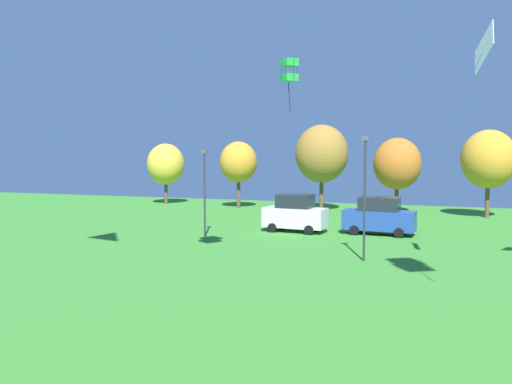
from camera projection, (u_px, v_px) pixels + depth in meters
kite_flying_2 at (484, 48)px, 22.74m from camera, size 0.83×2.32×2.31m
kite_flying_3 at (289, 70)px, 32.73m from camera, size 1.17×1.17×3.25m
parked_car_leftmost at (295, 214)px, 37.26m from camera, size 4.42×2.34×2.61m
parked_car_second_from_left at (379, 216)px, 36.02m from camera, size 4.81×2.25×2.51m
light_post_0 at (205, 188)px, 34.95m from camera, size 0.36×0.20×5.64m
light_post_1 at (365, 191)px, 27.19m from camera, size 0.36×0.20×6.33m
treeline_tree_0 at (166, 164)px, 56.99m from camera, size 3.92×3.92×6.35m
treeline_tree_1 at (238, 162)px, 52.82m from camera, size 3.64×3.64×6.50m
treeline_tree_2 at (322, 154)px, 50.19m from camera, size 4.89×4.89×8.01m
treeline_tree_3 at (397, 164)px, 48.41m from camera, size 4.22×4.22×6.75m
treeline_tree_4 at (489, 159)px, 44.95m from camera, size 4.45×4.45×7.34m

